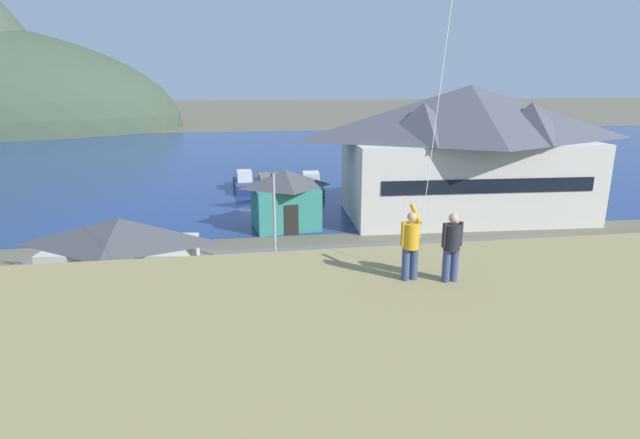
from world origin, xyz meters
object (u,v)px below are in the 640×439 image
wharf_dock (277,187)px  parked_car_back_row_left (596,311)px  harbor_lodge (467,148)px  moored_boat_wharfside (244,183)px  person_kite_flyer (411,243)px  parked_car_front_row_end (339,270)px  parked_car_front_row_silver (264,344)px  storage_shed_near_lot (123,259)px  parked_car_lone_by_shed (136,347)px  moored_boat_outer_mooring (311,185)px  parked_car_back_row_right (464,265)px  parked_car_front_row_red (603,253)px  storage_shed_waterside (285,198)px  person_companion (452,245)px  parked_car_corner_spot (466,315)px  parking_light_pole (274,215)px

wharf_dock → parked_car_back_row_left: (12.25, -34.78, 0.71)m
harbor_lodge → moored_boat_wharfside: 24.14m
person_kite_flyer → wharf_dock: bearing=90.1°
parked_car_front_row_end → person_kite_flyer: size_ratio=2.27×
person_kite_flyer → parked_car_front_row_silver: bearing=114.2°
storage_shed_near_lot → parked_car_front_row_end: bearing=-0.1°
parked_car_lone_by_shed → parked_car_front_row_end: bearing=36.3°
moored_boat_outer_mooring → parked_car_back_row_right: 27.15m
harbor_lodge → moored_boat_outer_mooring: (-11.72, 12.20, -5.25)m
parked_car_front_row_red → storage_shed_near_lot: bearing=-179.8°
moored_boat_wharfside → parked_car_front_row_end: size_ratio=1.65×
parked_car_lone_by_shed → parked_car_back_row_left: bearing=-0.1°
parked_car_back_row_right → storage_shed_waterside: bearing=125.1°
person_companion → storage_shed_near_lot: bearing=125.7°
moored_boat_outer_mooring → parked_car_corner_spot: size_ratio=1.82×
harbor_lodge → parking_light_pole: bearing=-147.6°
storage_shed_waterside → parked_car_front_row_silver: size_ratio=1.38×
moored_boat_outer_mooring → person_companion: 42.49m
parked_car_front_row_red → parked_car_lone_by_shed: same height
moored_boat_wharfside → person_kite_flyer: size_ratio=3.73×
parked_car_front_row_red → person_kite_flyer: (-18.19, -15.52, 6.58)m
parked_car_back_row_left → person_companion: person_companion is taller
moored_boat_outer_mooring → storage_shed_near_lot: bearing=-117.9°
parked_car_front_row_silver → parked_car_back_row_left: size_ratio=0.97×
moored_boat_wharfside → parked_car_front_row_silver: (0.12, -36.21, 0.34)m
moored_boat_wharfside → person_companion: person_companion is taller
parked_car_back_row_right → person_kite_flyer: 18.51m
storage_shed_waterside → parked_car_lone_by_shed: (-8.04, -19.92, -1.40)m
parked_car_front_row_end → parked_car_back_row_right: 7.40m
parked_car_back_row_left → parked_car_front_row_red: size_ratio=1.03×
moored_boat_wharfside → parked_car_back_row_left: 38.90m
parked_car_lone_by_shed → person_companion: 14.29m
moored_boat_outer_mooring → parked_car_front_row_silver: size_ratio=1.83×
storage_shed_waterside → moored_boat_outer_mooring: bearing=73.6°
storage_shed_near_lot → parked_car_front_row_silver: (6.96, -7.91, -1.33)m
wharf_dock → parked_car_front_row_end: 27.53m
parked_car_front_row_silver → parked_car_front_row_red: (21.57, 8.01, 0.00)m
moored_boat_wharfside → parked_car_lone_by_shed: moored_boat_wharfside is taller
parked_car_back_row_left → parked_car_lone_by_shed: 20.72m
parked_car_front_row_end → parked_car_lone_by_shed: 12.24m
parked_car_front_row_silver → parked_car_back_row_right: 14.21m
harbor_lodge → moored_boat_outer_mooring: harbor_lodge is taller
wharf_dock → parked_car_front_row_end: (1.41, -27.48, 0.71)m
person_kite_flyer → person_companion: size_ratio=1.07×
moored_boat_wharfside → parked_car_front_row_silver: size_ratio=1.64×
parked_car_back_row_right → parked_car_corner_spot: size_ratio=1.00×
moored_boat_wharfside → parked_car_corner_spot: moored_boat_wharfside is taller
harbor_lodge → person_kite_flyer: bearing=-117.4°
parked_car_front_row_red → parked_car_corner_spot: same height
parked_car_back_row_left → parked_car_front_row_red: 9.54m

